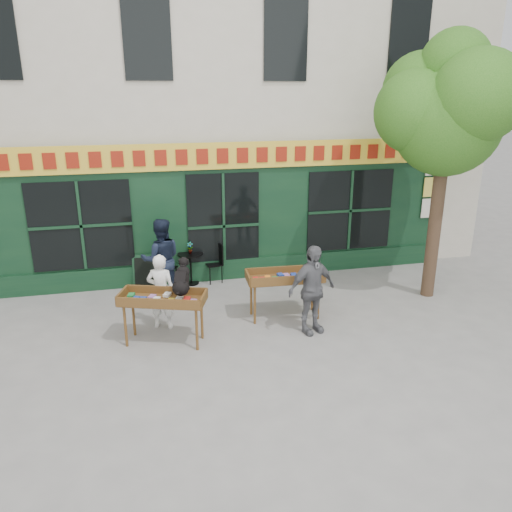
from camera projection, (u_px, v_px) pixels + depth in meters
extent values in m
plane|color=slate|center=(245.00, 319.00, 10.11)|extent=(80.00, 80.00, 0.00)
cube|color=beige|center=(199.00, 68.00, 14.06)|extent=(14.00, 7.00, 10.00)
cube|color=black|center=(223.00, 215.00, 11.83)|extent=(11.00, 0.16, 3.20)
cube|color=yellow|center=(222.00, 156.00, 11.28)|extent=(11.00, 0.06, 0.60)
cube|color=maroon|center=(223.00, 156.00, 11.24)|extent=(9.60, 0.03, 0.34)
cube|color=black|center=(225.00, 269.00, 12.17)|extent=(11.00, 0.10, 0.50)
cube|color=black|center=(224.00, 226.00, 11.82)|extent=(1.70, 0.05, 2.50)
cube|color=black|center=(81.00, 226.00, 11.06)|extent=(2.20, 0.05, 2.00)
cube|color=black|center=(350.00, 211.00, 12.46)|extent=(2.20, 0.05, 2.00)
cube|color=silver|center=(429.00, 208.00, 12.93)|extent=(0.42, 0.02, 0.50)
cube|color=#E5D14C|center=(431.00, 187.00, 12.76)|extent=(0.42, 0.02, 0.50)
cube|color=silver|center=(434.00, 165.00, 12.59)|extent=(0.42, 0.02, 0.50)
cylinder|color=#382619|center=(436.00, 218.00, 10.75)|extent=(0.28, 0.28, 3.60)
sphere|color=#1F5513|center=(447.00, 122.00, 10.12)|extent=(2.20, 2.20, 2.20)
sphere|color=#1F5513|center=(470.00, 106.00, 10.45)|extent=(1.80, 1.80, 1.80)
sphere|color=#1F5513|center=(416.00, 111.00, 10.11)|extent=(1.70, 1.70, 1.70)
sphere|color=#1F5513|center=(478.00, 96.00, 9.45)|extent=(1.80, 1.80, 1.80)
sphere|color=#1F5513|center=(421.00, 91.00, 10.42)|extent=(1.60, 1.60, 1.60)
sphere|color=#1F5513|center=(455.00, 64.00, 9.88)|extent=(1.40, 1.40, 1.40)
cylinder|color=brown|center=(125.00, 326.00, 8.92)|extent=(0.05, 0.05, 0.80)
cylinder|color=brown|center=(197.00, 330.00, 8.80)|extent=(0.05, 0.05, 0.80)
cylinder|color=brown|center=(134.00, 316.00, 9.34)|extent=(0.05, 0.05, 0.80)
cylinder|color=brown|center=(202.00, 319.00, 9.21)|extent=(0.05, 0.05, 0.80)
cube|color=brown|center=(163.00, 301.00, 8.93)|extent=(1.61, 1.04, 0.05)
cube|color=brown|center=(158.00, 304.00, 8.63)|extent=(1.43, 0.53, 0.18)
cube|color=brown|center=(167.00, 291.00, 9.18)|extent=(1.43, 0.53, 0.18)
cube|color=brown|center=(163.00, 298.00, 8.91)|extent=(1.36, 0.80, 0.06)
imported|color=white|center=(161.00, 291.00, 9.56)|extent=(0.63, 0.52, 1.49)
cylinder|color=brown|center=(255.00, 305.00, 9.79)|extent=(0.05, 0.05, 0.80)
cylinder|color=brown|center=(319.00, 301.00, 10.01)|extent=(0.05, 0.05, 0.80)
cylinder|color=brown|center=(251.00, 296.00, 10.20)|extent=(0.05, 0.05, 0.80)
cylinder|color=brown|center=(312.00, 292.00, 10.42)|extent=(0.05, 0.05, 0.80)
cube|color=brown|center=(285.00, 279.00, 9.97)|extent=(1.53, 0.67, 0.05)
cube|color=brown|center=(288.00, 281.00, 9.68)|extent=(1.50, 0.13, 0.18)
cube|color=brown|center=(282.00, 270.00, 10.22)|extent=(1.50, 0.13, 0.18)
cube|color=brown|center=(285.00, 276.00, 9.95)|extent=(1.32, 0.48, 0.06)
imported|color=#57575B|center=(312.00, 290.00, 9.33)|extent=(1.09, 0.69, 1.73)
cylinder|color=black|center=(192.00, 283.00, 11.95)|extent=(0.36, 0.36, 0.03)
cylinder|color=black|center=(191.00, 269.00, 11.84)|extent=(0.04, 0.04, 0.72)
cylinder|color=black|center=(190.00, 254.00, 11.72)|extent=(0.60, 0.60, 0.03)
cube|color=black|center=(167.00, 268.00, 11.70)|extent=(0.50, 0.50, 0.03)
cube|color=black|center=(160.00, 257.00, 11.68)|extent=(0.23, 0.31, 0.50)
cylinder|color=black|center=(170.00, 280.00, 11.58)|extent=(0.02, 0.02, 0.44)
cylinder|color=black|center=(177.00, 276.00, 11.85)|extent=(0.02, 0.02, 0.44)
cylinder|color=black|center=(159.00, 278.00, 11.69)|extent=(0.02, 0.02, 0.44)
cylinder|color=black|center=(166.00, 274.00, 11.95)|extent=(0.02, 0.02, 0.44)
cube|color=black|center=(214.00, 264.00, 11.94)|extent=(0.42, 0.42, 0.03)
cube|color=black|center=(220.00, 253.00, 11.92)|extent=(0.09, 0.36, 0.50)
cylinder|color=black|center=(206.00, 272.00, 12.08)|extent=(0.02, 0.02, 0.44)
cylinder|color=black|center=(210.00, 276.00, 11.82)|extent=(0.02, 0.02, 0.44)
cylinder|color=black|center=(218.00, 270.00, 12.20)|extent=(0.02, 0.02, 0.44)
cylinder|color=black|center=(222.00, 274.00, 11.93)|extent=(0.02, 0.02, 0.44)
imported|color=gray|center=(190.00, 248.00, 11.67)|extent=(0.17, 0.14, 0.28)
imported|color=black|center=(161.00, 259.00, 10.86)|extent=(0.89, 0.69, 1.82)
cube|color=black|center=(145.00, 272.00, 11.60)|extent=(0.58, 0.27, 0.79)
cube|color=black|center=(145.00, 272.00, 11.58)|extent=(0.48, 0.23, 0.65)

